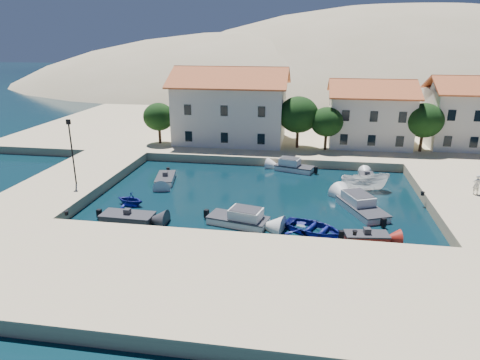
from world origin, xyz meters
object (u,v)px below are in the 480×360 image
Objects in this scene: lamppost at (71,146)px; building_left at (231,104)px; cabin_cruiser_east at (362,207)px; pedestrian at (476,185)px; rowboat_south at (313,232)px; boat_east at (364,190)px; cabin_cruiser_south at (238,219)px; building_right at (467,111)px; building_mid at (370,112)px.

building_left is at bearing 60.10° from lamppost.
building_left is 2.43× the size of cabin_cruiser_east.
pedestrian is at bearing -95.24° from cabin_cruiser_east.
lamppost is at bearing 65.30° from cabin_cruiser_east.
lamppost is 27.12m from cabin_cruiser_east.
rowboat_south is at bearing 115.14° from cabin_cruiser_east.
building_left is at bearing 37.49° from boat_east.
cabin_cruiser_south reaches higher than rowboat_south.
rowboat_south is at bearing -66.07° from building_left.
cabin_cruiser_south is (-24.92, -26.53, -5.00)m from building_right.
cabin_cruiser_east is at bearing 35.21° from cabin_cruiser_south.
building_right is 1.97× the size of boat_east.
rowboat_south is 0.80× the size of cabin_cruiser_east.
rowboat_south is (6.06, -0.58, -0.48)m from cabin_cruiser_south.
building_right is 46.98m from lamppost.
cabin_cruiser_east reaches higher than rowboat_south.
building_mid is 12.04m from building_right.
lamppost is at bearing 101.26° from rowboat_south.
rowboat_south is (-18.85, -27.11, -5.47)m from building_right.
cabin_cruiser_south is (-12.92, -25.53, -4.75)m from building_mid.
building_right reaches higher than cabin_cruiser_south.
lamppost is (-41.50, -22.00, -0.72)m from building_right.
building_left is 30.79m from pedestrian.
building_right is 22.37m from boat_east.
building_right is at bearing -50.06° from boat_east.
building_left is 23.10m from lamppost.
building_mid is 19.66m from pedestrian.
pedestrian is at bearing 4.81° from lamppost.
building_mid is at bearing 9.27° from rowboat_south.
building_right is 27.22m from cabin_cruiser_east.
building_right reaches higher than rowboat_south.
building_right reaches higher than building_mid.
cabin_cruiser_south is at bearing 10.15° from pedestrian.
boat_east is at bearing -96.94° from building_mid.
pedestrian is (25.43, -16.89, -4.03)m from building_left.
pedestrian is at bearing 33.42° from cabin_cruiser_south.
cabin_cruiser_east is 10.81m from pedestrian.
building_mid is 2.02× the size of cabin_cruiser_south.
boat_east is (0.82, 5.69, -0.48)m from cabin_cruiser_east.
lamppost is 1.03× the size of cabin_cruiser_east.
pedestrian is at bearing -103.61° from building_right.
building_right is at bearing -114.04° from pedestrian.
building_mid is 29.00m from cabin_cruiser_south.
rowboat_south is at bearing 19.49° from pedestrian.
cabin_cruiser_east is at bearing 161.61° from boat_east.
building_mid is at bearing -77.89° from pedestrian.
building_mid is 1.74× the size of cabin_cruiser_east.
lamppost is 23.70m from rowboat_south.
building_right is at bearing 4.76° from building_mid.
building_left is at bearing 47.91° from rowboat_south.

